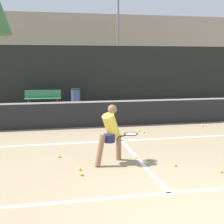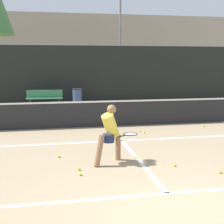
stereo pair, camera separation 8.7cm
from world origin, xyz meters
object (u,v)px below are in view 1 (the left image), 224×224
at_px(courtside_bench, 43,98).
at_px(trash_bin, 76,97).
at_px(player_practicing, 111,132).
at_px(parked_car, 51,89).

xyz_separation_m(courtside_bench, trash_bin, (1.71, 0.15, -0.02)).
distance_m(player_practicing, trash_bin, 9.67).
distance_m(player_practicing, courtside_bench, 9.68).
bearing_deg(courtside_bench, player_practicing, -76.03).
distance_m(courtside_bench, trash_bin, 1.72).
xyz_separation_m(courtside_bench, parked_car, (0.43, 3.76, 0.12)).
height_order(player_practicing, parked_car, parked_car).
distance_m(trash_bin, parked_car, 3.83).
xyz_separation_m(trash_bin, parked_car, (-1.28, 3.61, 0.14)).
relative_size(courtside_bench, parked_car, 0.44).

